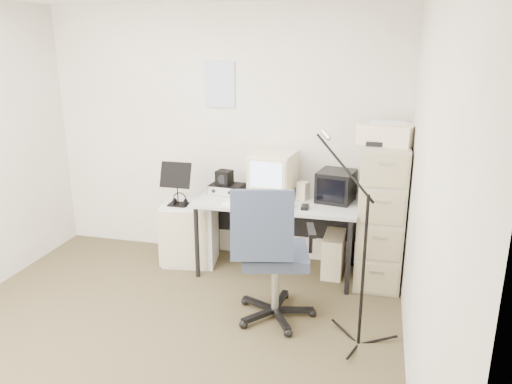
% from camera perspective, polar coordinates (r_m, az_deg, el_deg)
% --- Properties ---
extents(floor, '(3.60, 3.60, 0.01)m').
position_cam_1_polar(floor, '(3.93, -11.72, -16.95)').
color(floor, '#423D22').
rests_on(floor, ground).
extents(wall_back, '(3.60, 0.02, 2.50)m').
position_cam_1_polar(wall_back, '(5.02, -3.78, 6.50)').
color(wall_back, silver).
rests_on(wall_back, ground).
extents(wall_right, '(0.02, 3.60, 2.50)m').
position_cam_1_polar(wall_right, '(3.06, 18.77, -1.37)').
color(wall_right, silver).
rests_on(wall_right, ground).
extents(wall_calendar, '(0.30, 0.02, 0.44)m').
position_cam_1_polar(wall_calendar, '(4.95, -4.16, 12.18)').
color(wall_calendar, white).
rests_on(wall_calendar, wall_back).
extents(filing_cabinet, '(0.40, 0.60, 1.30)m').
position_cam_1_polar(filing_cabinet, '(4.64, 14.08, -2.58)').
color(filing_cabinet, tan).
rests_on(filing_cabinet, floor).
extents(printer, '(0.53, 0.43, 0.18)m').
position_cam_1_polar(printer, '(4.47, 14.77, 6.45)').
color(printer, beige).
rests_on(printer, filing_cabinet).
extents(desk, '(1.50, 0.70, 0.73)m').
position_cam_1_polar(desk, '(4.79, 2.38, -5.05)').
color(desk, '#A3A3A2').
rests_on(desk, floor).
extents(crt_monitor, '(0.43, 0.44, 0.42)m').
position_cam_1_polar(crt_monitor, '(4.72, 2.00, 2.00)').
color(crt_monitor, beige).
rests_on(crt_monitor, desk).
extents(crt_tv, '(0.37, 0.38, 0.28)m').
position_cam_1_polar(crt_tv, '(4.65, 9.13, 0.68)').
color(crt_tv, black).
rests_on(crt_tv, desk).
extents(desk_speaker, '(0.12, 0.12, 0.17)m').
position_cam_1_polar(desk_speaker, '(4.67, 5.39, 0.14)').
color(desk_speaker, '#C0B594').
rests_on(desk_speaker, desk).
extents(keyboard, '(0.49, 0.18, 0.03)m').
position_cam_1_polar(keyboard, '(4.46, 1.24, -1.57)').
color(keyboard, beige).
rests_on(keyboard, desk).
extents(mouse, '(0.07, 0.11, 0.03)m').
position_cam_1_polar(mouse, '(4.44, 5.62, -1.72)').
color(mouse, black).
rests_on(mouse, desk).
extents(radio_receiver, '(0.34, 0.26, 0.09)m').
position_cam_1_polar(radio_receiver, '(4.86, -3.34, 0.39)').
color(radio_receiver, black).
rests_on(radio_receiver, desk).
extents(radio_speaker, '(0.16, 0.16, 0.14)m').
position_cam_1_polar(radio_speaker, '(4.82, -3.64, 1.66)').
color(radio_speaker, black).
rests_on(radio_speaker, radio_receiver).
extents(papers, '(0.26, 0.31, 0.02)m').
position_cam_1_polar(papers, '(4.57, -1.99, -1.16)').
color(papers, white).
rests_on(papers, desk).
extents(pc_tower, '(0.20, 0.42, 0.39)m').
position_cam_1_polar(pc_tower, '(4.88, 8.86, -6.98)').
color(pc_tower, beige).
rests_on(pc_tower, floor).
extents(office_chair, '(0.79, 0.79, 1.14)m').
position_cam_1_polar(office_chair, '(3.94, 2.24, -6.90)').
color(office_chair, '#363D4F').
rests_on(office_chair, floor).
extents(side_cart, '(0.56, 0.48, 0.63)m').
position_cam_1_polar(side_cart, '(5.05, -7.52, -4.64)').
color(side_cart, silver).
rests_on(side_cart, floor).
extents(music_stand, '(0.31, 0.19, 0.44)m').
position_cam_1_polar(music_stand, '(4.82, -9.00, 0.99)').
color(music_stand, black).
rests_on(music_stand, side_cart).
extents(headphones, '(0.19, 0.19, 0.03)m').
position_cam_1_polar(headphones, '(4.84, -8.69, -1.10)').
color(headphones, black).
rests_on(headphones, side_cart).
extents(mic_stand, '(0.03, 0.03, 1.52)m').
position_cam_1_polar(mic_stand, '(3.60, 12.33, -6.41)').
color(mic_stand, black).
rests_on(mic_stand, floor).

